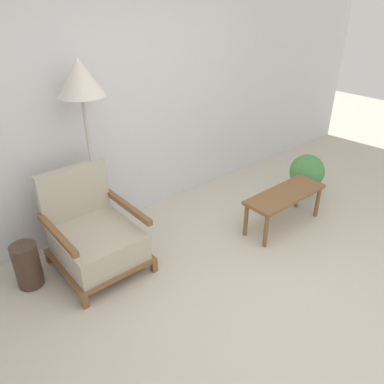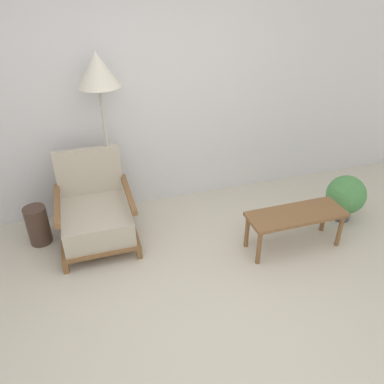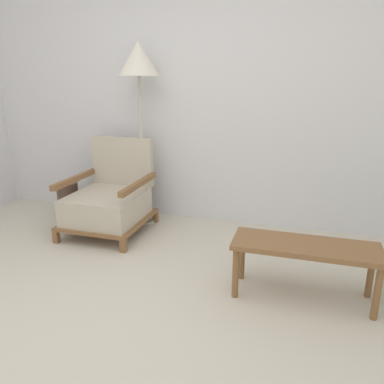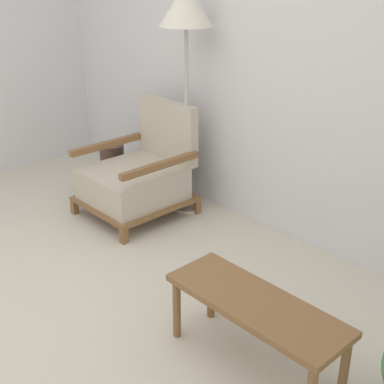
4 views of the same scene
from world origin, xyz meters
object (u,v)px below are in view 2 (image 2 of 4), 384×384
object	(u,v)px
coffee_table	(296,218)
floor_lamp	(98,77)
vase	(38,225)
potted_plant	(346,196)
armchair	(96,214)

from	to	relation	value
coffee_table	floor_lamp	bearing A→B (deg)	147.90
vase	potted_plant	bearing A→B (deg)	-10.14
armchair	potted_plant	size ratio (longest dim) A/B	1.70
coffee_table	potted_plant	world-z (taller)	potted_plant
coffee_table	vase	distance (m)	2.53
vase	potted_plant	distance (m)	3.21
coffee_table	potted_plant	bearing A→B (deg)	18.44
coffee_table	potted_plant	distance (m)	0.81
floor_lamp	potted_plant	xyz separation A→B (m)	(2.38, -0.75, -1.25)
coffee_table	armchair	bearing A→B (deg)	159.42
floor_lamp	potted_plant	world-z (taller)	floor_lamp
armchair	coffee_table	bearing A→B (deg)	-20.58
floor_lamp	vase	distance (m)	1.56
vase	potted_plant	world-z (taller)	potted_plant
vase	potted_plant	xyz separation A→B (m)	(3.16, -0.56, 0.09)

